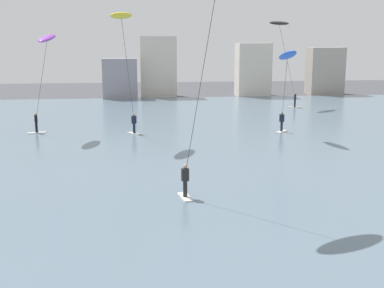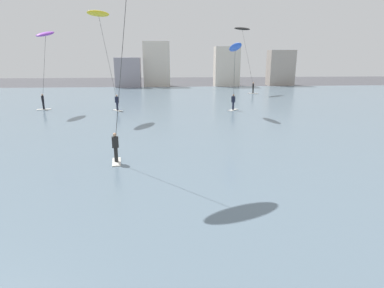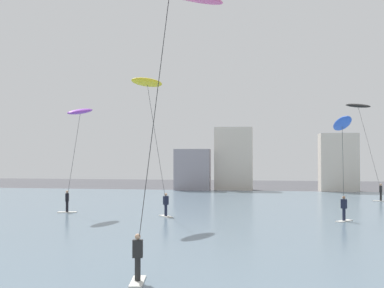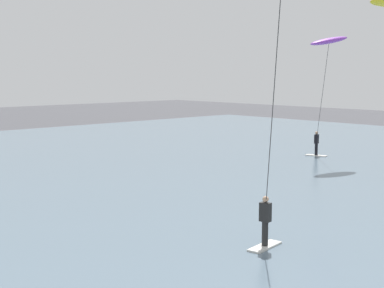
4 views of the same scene
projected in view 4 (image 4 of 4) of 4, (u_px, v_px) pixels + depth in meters
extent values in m
cube|color=silver|center=(265.00, 246.00, 17.31)|extent=(0.64, 1.45, 0.06)
cylinder|color=black|center=(265.00, 233.00, 17.25)|extent=(0.20, 0.20, 0.78)
cube|color=black|center=(265.00, 212.00, 17.17)|extent=(0.37, 0.27, 0.60)
sphere|color=tan|center=(266.00, 199.00, 17.11)|extent=(0.20, 0.20, 0.20)
cylinder|color=#333333|center=(275.00, 79.00, 15.88)|extent=(1.31, 0.93, 8.41)
cube|color=silver|center=(316.00, 155.00, 36.64)|extent=(1.47, 0.79, 0.06)
cylinder|color=black|center=(316.00, 149.00, 36.58)|extent=(0.20, 0.20, 0.78)
cube|color=black|center=(317.00, 139.00, 36.50)|extent=(0.30, 0.39, 0.60)
sphere|color=tan|center=(317.00, 133.00, 36.44)|extent=(0.20, 0.20, 0.20)
cylinder|color=#333333|center=(323.00, 93.00, 35.24)|extent=(1.45, 1.08, 6.23)
ellipsoid|color=purple|center=(329.00, 41.00, 33.96)|extent=(1.43, 3.37, 0.94)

